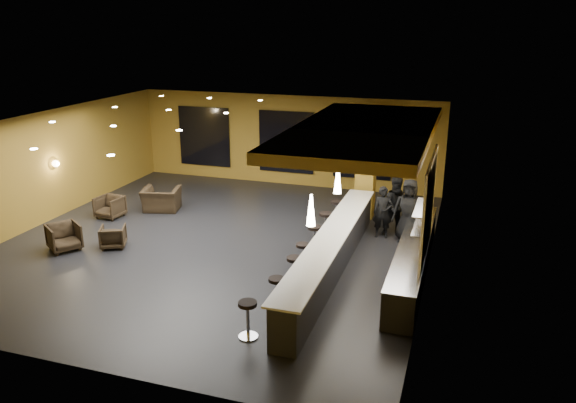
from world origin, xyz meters
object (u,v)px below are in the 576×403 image
(armchair_d, at_px, (161,199))
(staff_a, at_px, (383,212))
(armchair_b, at_px, (113,237))
(bar_counter, at_px, (331,255))
(armchair_c, at_px, (110,207))
(bar_stool_6, at_px, (336,209))
(staff_b, at_px, (397,206))
(armchair_a, at_px, (64,237))
(pendant_0, at_px, (311,210))
(staff_c, at_px, (409,211))
(pendant_1, at_px, (338,180))
(bar_stool_1, at_px, (277,289))
(bar_stool_5, at_px, (325,222))
(prep_counter, at_px, (413,259))
(column, at_px, (366,165))
(bar_stool_2, at_px, (294,268))
(bar_stool_4, at_px, (314,236))
(bar_stool_3, at_px, (303,253))
(pendant_2, at_px, (357,158))
(bar_stool_0, at_px, (248,315))

(armchair_d, bearing_deg, staff_a, 164.56)
(staff_a, relative_size, armchair_b, 2.25)
(bar_counter, relative_size, staff_a, 5.13)
(armchair_c, distance_m, bar_stool_6, 7.43)
(staff_b, relative_size, armchair_a, 2.17)
(pendant_0, distance_m, staff_c, 5.28)
(bar_stool_6, bearing_deg, staff_b, -9.61)
(pendant_1, height_order, bar_stool_1, pendant_1)
(bar_stool_5, bearing_deg, armchair_a, -155.14)
(prep_counter, distance_m, column, 4.75)
(staff_c, distance_m, armchair_c, 9.60)
(pendant_1, relative_size, bar_stool_2, 0.89)
(bar_stool_1, height_order, bar_stool_4, bar_stool_4)
(column, xyz_separation_m, pendant_1, (0.00, -4.10, 0.60))
(armchair_b, bearing_deg, pendant_0, 139.26)
(bar_stool_3, bearing_deg, armchair_a, -173.43)
(bar_stool_6, bearing_deg, armchair_b, -146.13)
(pendant_2, height_order, bar_stool_5, pendant_2)
(staff_b, relative_size, bar_stool_3, 2.51)
(armchair_a, height_order, bar_stool_3, armchair_a)
(armchair_b, distance_m, bar_stool_5, 6.15)
(armchair_c, distance_m, bar_stool_4, 7.22)
(armchair_b, height_order, armchair_c, armchair_c)
(staff_b, xyz_separation_m, armchair_a, (-8.76, -4.06, -0.53))
(bar_counter, distance_m, prep_counter, 2.06)
(armchair_b, xyz_separation_m, bar_stool_5, (5.60, 2.54, 0.19))
(bar_stool_6, bearing_deg, bar_stool_0, -91.40)
(armchair_a, distance_m, bar_stool_0, 7.19)
(armchair_a, height_order, bar_stool_4, bar_stool_4)
(staff_c, xyz_separation_m, armchair_a, (-9.13, -3.67, -0.56))
(armchair_a, bearing_deg, staff_b, -30.37)
(pendant_2, distance_m, bar_stool_4, 2.73)
(prep_counter, relative_size, column, 1.71)
(armchair_a, relative_size, bar_stool_2, 1.07)
(staff_b, distance_m, bar_stool_0, 7.09)
(staff_a, distance_m, bar_stool_6, 1.70)
(pendant_0, distance_m, bar_stool_5, 4.74)
(staff_c, height_order, bar_stool_0, staff_c)
(bar_stool_3, height_order, bar_stool_5, bar_stool_5)
(pendant_1, bearing_deg, bar_stool_6, 102.95)
(column, xyz_separation_m, pendant_2, (0.00, -1.60, 0.60))
(staff_a, bearing_deg, armchair_d, 172.65)
(staff_b, xyz_separation_m, bar_stool_4, (-1.99, -2.08, -0.41))
(staff_a, bearing_deg, armchair_b, -162.48)
(bar_stool_1, distance_m, bar_stool_4, 3.37)
(bar_stool_3, height_order, bar_stool_4, bar_stool_4)
(bar_stool_0, relative_size, bar_stool_3, 1.11)
(bar_counter, height_order, column, column)
(pendant_1, relative_size, bar_stool_6, 0.89)
(armchair_d, relative_size, bar_stool_2, 1.53)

